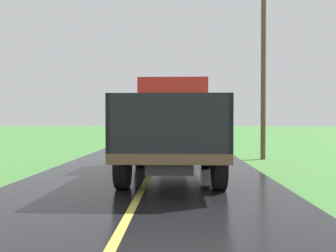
% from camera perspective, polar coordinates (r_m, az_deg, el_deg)
% --- Properties ---
extents(banana_truck_near, '(2.38, 5.82, 2.80)m').
position_cam_1_polar(banana_truck_near, '(9.71, 0.83, 0.27)').
color(banana_truck_near, '#2D2D30').
rests_on(banana_truck_near, road_surface).
extents(utility_pole_roadside, '(2.57, 0.20, 7.54)m').
position_cam_1_polar(utility_pole_roadside, '(14.37, 16.01, 11.14)').
color(utility_pole_roadside, brown).
rests_on(utility_pole_roadside, ground).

